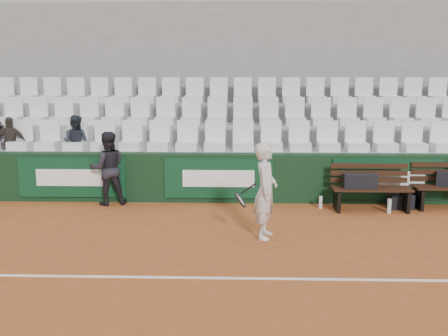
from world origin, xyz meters
TOP-DOWN VIEW (x-y plane):
  - ground at (0.00, 0.00)m, footprint 80.00×80.00m
  - court_baseline at (0.00, 0.00)m, footprint 18.00×0.06m
  - back_barrier at (0.07, 3.99)m, footprint 18.00×0.34m
  - grandstand_tier_front at (0.00, 4.62)m, footprint 18.00×0.95m
  - grandstand_tier_mid at (0.00, 5.58)m, footprint 18.00×0.95m
  - grandstand_tier_back at (0.00, 6.53)m, footprint 18.00×0.95m
  - grandstand_rear_wall at (0.00, 7.15)m, footprint 18.00×0.30m
  - seat_row_front at (0.00, 4.45)m, footprint 11.90×0.44m
  - seat_row_mid at (0.00, 5.40)m, footprint 11.90×0.44m
  - seat_row_back at (0.00, 6.35)m, footprint 11.90×0.44m
  - bench_left at (2.76, 3.37)m, footprint 1.50×0.56m
  - sports_bag_left at (2.54, 3.34)m, footprint 0.64×0.31m
  - sports_bag_ground at (3.39, 3.55)m, footprint 0.49×0.33m
  - water_bottle_near at (1.82, 3.49)m, footprint 0.07×0.07m
  - water_bottle_far at (3.06, 3.17)m, footprint 0.08×0.08m
  - tennis_player at (0.63, 1.68)m, footprint 0.73×0.62m
  - ball_kid at (-2.41, 3.69)m, footprint 0.85×0.74m
  - spectator_b at (-4.72, 4.50)m, footprint 0.71×0.38m
  - spectator_c at (-3.30, 4.50)m, footprint 0.64×0.54m

SIDE VIEW (x-z plane):
  - ground at x=0.00m, z-range 0.00..0.00m
  - court_baseline at x=0.00m, z-range 0.00..0.01m
  - water_bottle_near at x=1.82m, z-range 0.00..0.24m
  - water_bottle_far at x=3.06m, z-range 0.00..0.28m
  - sports_bag_ground at x=3.39m, z-range 0.00..0.28m
  - bench_left at x=2.76m, z-range 0.00..0.45m
  - grandstand_tier_front at x=0.00m, z-range 0.00..1.00m
  - back_barrier at x=0.07m, z-range 0.00..1.00m
  - sports_bag_left at x=2.54m, z-range 0.45..0.72m
  - grandstand_tier_mid at x=0.00m, z-range 0.00..1.45m
  - ball_kid at x=-2.41m, z-range 0.00..1.48m
  - tennis_player at x=0.63m, z-range 0.00..1.54m
  - grandstand_tier_back at x=0.00m, z-range 0.00..1.90m
  - seat_row_front at x=0.00m, z-range 1.00..1.63m
  - spectator_b at x=-4.72m, z-range 1.00..2.15m
  - spectator_c at x=-3.30m, z-range 1.00..2.19m
  - seat_row_mid at x=0.00m, z-range 1.45..2.08m
  - grandstand_rear_wall at x=0.00m, z-range 0.00..4.40m
  - seat_row_back at x=0.00m, z-range 1.90..2.53m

